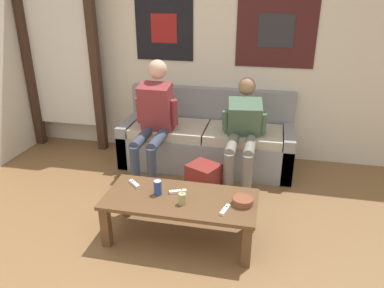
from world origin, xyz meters
name	(u,v)px	position (x,y,z in m)	size (l,w,h in m)	color
ground_plane	(130,287)	(0.00, 0.00, 0.00)	(18.00, 18.00, 0.00)	brown
wall_back	(199,50)	(0.00, 2.47, 1.28)	(10.00, 0.07, 2.55)	silver
door_frame	(60,54)	(-1.68, 2.25, 1.20)	(1.00, 0.10, 2.15)	#382319
couch	(207,141)	(0.18, 2.11, 0.28)	(1.96, 0.74, 0.85)	gray
coffee_table	(180,204)	(0.22, 0.63, 0.32)	(1.24, 0.56, 0.39)	brown
person_seated_adult	(154,117)	(-0.34, 1.71, 0.67)	(0.47, 0.88, 1.25)	#384256
person_seated_teen	(243,131)	(0.61, 1.72, 0.59)	(0.47, 0.92, 1.09)	gray
backpack	(203,182)	(0.28, 1.30, 0.17)	(0.37, 0.36, 0.36)	maroon
ceramic_bowl	(243,200)	(0.72, 0.64, 0.42)	(0.17, 0.17, 0.06)	brown
pillar_candle	(182,199)	(0.25, 0.55, 0.43)	(0.06, 0.06, 0.10)	tan
drink_can_blue	(158,188)	(0.02, 0.65, 0.45)	(0.07, 0.07, 0.12)	#28479E
game_controller_near_left	(178,192)	(0.18, 0.70, 0.40)	(0.15, 0.09, 0.03)	white
game_controller_near_right	(225,210)	(0.60, 0.51, 0.40)	(0.07, 0.15, 0.03)	white
game_controller_far_center	(134,184)	(-0.22, 0.75, 0.40)	(0.13, 0.12, 0.03)	white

